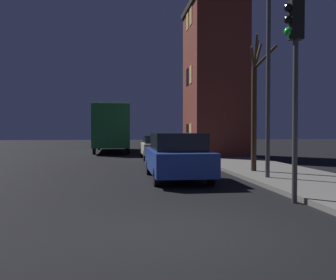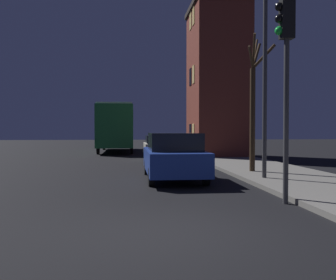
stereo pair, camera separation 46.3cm
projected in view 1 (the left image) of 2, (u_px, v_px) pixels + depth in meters
The scene contains 8 objects.
ground_plane at pixel (191, 232), 6.17m from camera, with size 120.00×120.00×0.00m, color black.
brick_building at pixel (214, 80), 23.76m from camera, with size 3.46×4.93×9.46m.
streetlamp at pixel (260, 42), 12.16m from camera, with size 1.17×0.39×6.73m.
traffic_light at pixel (294, 59), 8.54m from camera, with size 0.43×0.24×4.65m.
bare_tree at pixel (255, 103), 14.21m from camera, with size 1.16×1.87×5.22m.
bus at pixel (112, 125), 29.19m from camera, with size 2.55×9.45×3.57m.
car_near_lane at pixel (177, 156), 12.73m from camera, with size 1.85×4.56×1.59m.
car_mid_lane at pixel (157, 146), 21.78m from camera, with size 1.72×3.87×1.39m.
Camera 1 is at (-1.17, -6.03, 1.69)m, focal length 40.00 mm.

